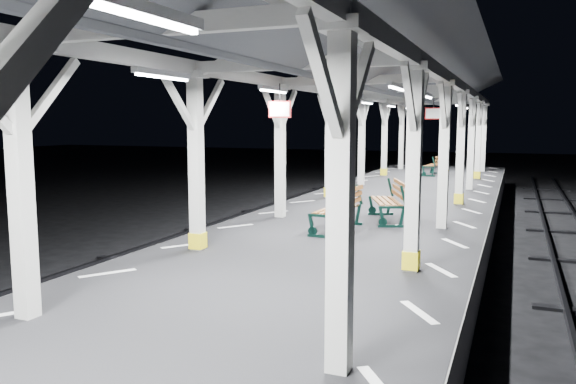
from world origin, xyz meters
The scene contains 8 objects.
ground centered at (0.00, 0.00, 0.00)m, with size 120.00×120.00×0.00m, color black.
platform centered at (0.00, 0.00, 0.50)m, with size 6.00×50.00×1.00m, color black.
hazard_stripes_left centered at (-2.45, 0.00, 1.00)m, with size 1.00×48.00×0.01m, color silver.
hazard_stripes_right centered at (2.45, 0.00, 1.00)m, with size 1.00×48.00×0.01m, color silver.
canopy centered at (0.00, -0.02, 4.56)m, with size 5.40×49.00×4.65m.
bench_mid centered at (-0.02, 4.78, 1.52)m, with size 0.76×1.83×0.97m.
bench_far centered at (0.72, 6.48, 1.52)m, with size 1.27×1.93×0.98m.
bench_extra centered at (0.08, 19.24, 1.48)m, with size 0.76×1.70×0.90m.
Camera 1 is at (3.50, -6.98, 3.39)m, focal length 35.00 mm.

